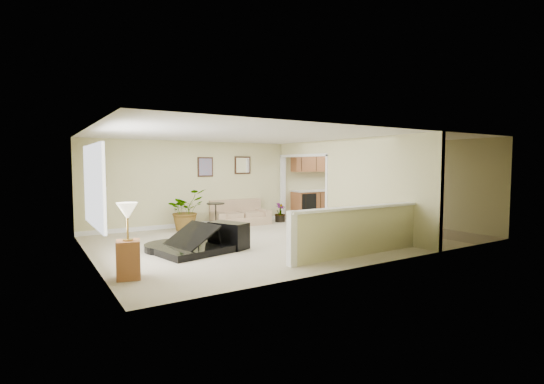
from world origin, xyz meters
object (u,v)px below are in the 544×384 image
small_plant (280,214)px  accent_table (216,212)px  piano (188,226)px  loveseat (239,212)px  palm_plant (186,210)px  piano_bench (229,235)px  lamp_stand (128,247)px

small_plant → accent_table: bearing=-177.1°
piano → small_plant: piano is taller
piano → loveseat: 3.91m
loveseat → palm_plant: 1.79m
piano → accent_table: size_ratio=2.51×
piano_bench → lamp_stand: 2.68m
palm_plant → small_plant: size_ratio=2.13×
piano_bench → lamp_stand: bearing=-152.5°
piano → small_plant: 4.76m
piano_bench → small_plant: (3.11, 2.70, -0.03)m
small_plant → palm_plant: bearing=179.1°
accent_table → lamp_stand: (-3.21, -3.81, 0.05)m
palm_plant → accent_table: bearing=-11.3°
lamp_stand → loveseat: bearing=45.3°
piano → loveseat: bearing=34.5°
loveseat → accent_table: bearing=-154.2°
accent_table → piano_bench: bearing=-108.1°
palm_plant → lamp_stand: lamp_stand is taller
piano → piano_bench: piano is taller
piano → lamp_stand: bearing=-150.0°
loveseat → lamp_stand: 5.90m
piano → loveseat: (2.67, 2.85, -0.17)m
piano → piano_bench: bearing=-19.7°
accent_table → lamp_stand: 4.98m
palm_plant → small_plant: bearing=-0.9°
piano → small_plant: bearing=20.5°
accent_table → small_plant: bearing=2.9°
piano_bench → small_plant: size_ratio=1.41×
loveseat → accent_table: (-0.94, -0.38, 0.10)m
piano → loveseat: piano is taller
accent_table → piano: bearing=-125.1°
piano → lamp_stand: 2.00m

